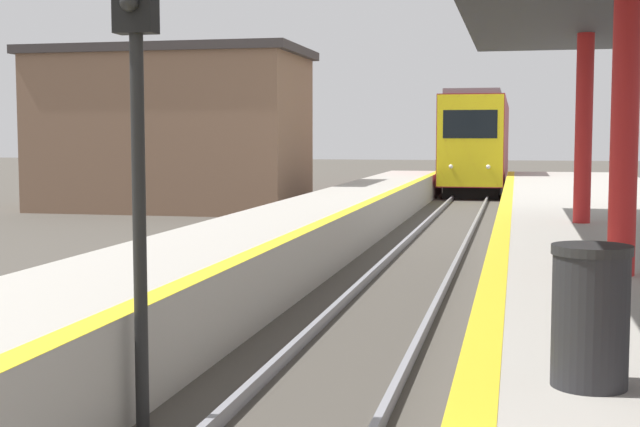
# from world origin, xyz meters

# --- Properties ---
(train) EXTENTS (2.74, 18.35, 4.64)m
(train) POSITION_xyz_m (0.00, 44.11, 2.36)
(train) COLOR black
(train) RESTS_ON ground
(signal_near) EXTENTS (0.36, 0.31, 4.42)m
(signal_near) POSITION_xyz_m (-1.35, 5.40, 3.09)
(signal_near) COLOR black
(signal_near) RESTS_ON ground
(trash_bin) EXTENTS (0.51, 0.51, 0.91)m
(trash_bin) POSITION_xyz_m (2.36, 3.98, 1.50)
(trash_bin) COLOR #262628
(trash_bin) RESTS_ON platform_right
(station_building) EXTENTS (9.71, 5.34, 5.76)m
(station_building) POSITION_xyz_m (-10.27, 28.43, 2.90)
(station_building) COLOR brown
(station_building) RESTS_ON ground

